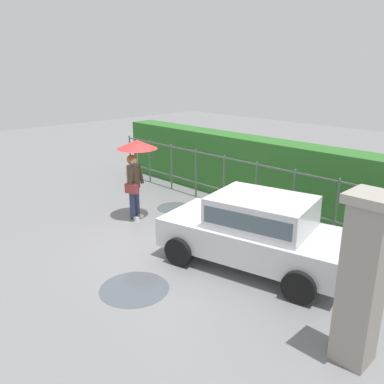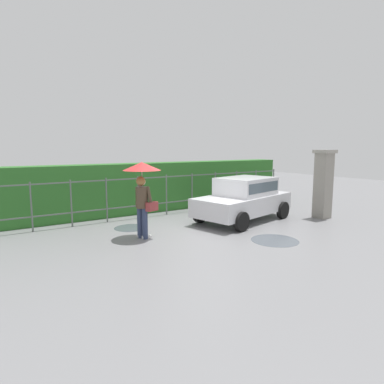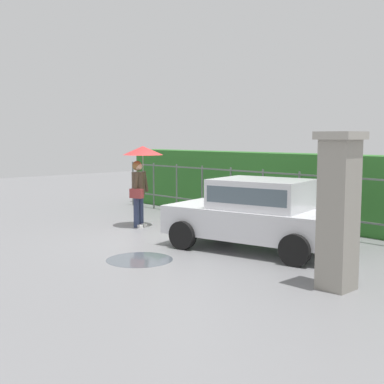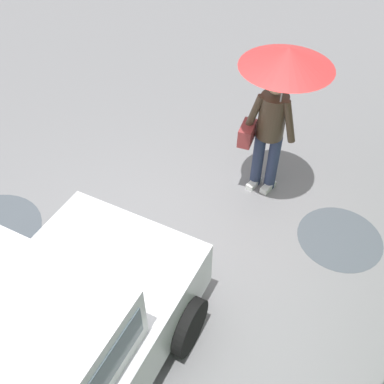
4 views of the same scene
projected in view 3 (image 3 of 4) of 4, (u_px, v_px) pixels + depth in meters
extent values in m
plane|color=slate|center=(183.00, 238.00, 11.79)|extent=(40.00, 40.00, 0.00)
cube|color=silver|center=(255.00, 222.00, 10.57)|extent=(3.97, 2.41, 0.60)
cube|color=silver|center=(262.00, 194.00, 10.42)|extent=(2.17, 1.82, 0.60)
cube|color=#4C5B66|center=(262.00, 193.00, 10.42)|extent=(2.03, 1.81, 0.33)
cylinder|color=black|center=(183.00, 235.00, 10.61)|extent=(0.62, 0.31, 0.60)
cylinder|color=black|center=(224.00, 224.00, 11.99)|extent=(0.62, 0.31, 0.60)
cylinder|color=black|center=(295.00, 250.00, 9.21)|extent=(0.62, 0.31, 0.60)
cylinder|color=black|center=(327.00, 235.00, 10.59)|extent=(0.62, 0.31, 0.60)
cube|color=red|center=(334.00, 228.00, 9.06)|extent=(0.10, 0.21, 0.16)
cube|color=red|center=(353.00, 219.00, 9.96)|extent=(0.10, 0.21, 0.16)
cylinder|color=#2D3856|center=(141.00, 210.00, 13.36)|extent=(0.15, 0.15, 0.86)
cylinder|color=#2D3856|center=(136.00, 211.00, 13.19)|extent=(0.15, 0.15, 0.86)
cube|color=white|center=(143.00, 225.00, 13.38)|extent=(0.26, 0.10, 0.08)
cube|color=white|center=(139.00, 226.00, 13.20)|extent=(0.26, 0.10, 0.08)
cylinder|color=#473828|center=(138.00, 183.00, 13.20)|extent=(0.34, 0.34, 0.58)
sphere|color=#DBAD89|center=(138.00, 167.00, 13.15)|extent=(0.22, 0.22, 0.22)
sphere|color=olive|center=(137.00, 166.00, 13.16)|extent=(0.25, 0.25, 0.25)
cylinder|color=#473828|center=(145.00, 181.00, 13.35)|extent=(0.16, 0.24, 0.56)
cylinder|color=#473828|center=(136.00, 183.00, 12.96)|extent=(0.16, 0.24, 0.56)
cylinder|color=#B2B2B7|center=(143.00, 170.00, 13.18)|extent=(0.02, 0.02, 0.77)
cone|color=red|center=(143.00, 150.00, 13.13)|extent=(1.05, 1.05, 0.23)
cube|color=maroon|center=(137.00, 193.00, 12.94)|extent=(0.37, 0.26, 0.24)
cube|color=gray|center=(338.00, 215.00, 7.74)|extent=(0.48, 0.48, 2.30)
cube|color=#9E998E|center=(341.00, 136.00, 7.61)|extent=(0.60, 0.60, 0.12)
cylinder|color=#59605B|center=(133.00, 183.00, 17.52)|extent=(0.05, 0.05, 1.50)
cylinder|color=#59605B|center=(154.00, 186.00, 16.69)|extent=(0.05, 0.05, 1.50)
cylinder|color=#59605B|center=(177.00, 188.00, 15.86)|extent=(0.05, 0.05, 1.50)
cylinder|color=#59605B|center=(202.00, 191.00, 15.03)|extent=(0.05, 0.05, 1.50)
cylinder|color=#59605B|center=(231.00, 194.00, 14.20)|extent=(0.05, 0.05, 1.50)
cylinder|color=#59605B|center=(263.00, 198.00, 13.37)|extent=(0.05, 0.05, 1.50)
cylinder|color=#59605B|center=(299.00, 202.00, 12.54)|extent=(0.05, 0.05, 1.50)
cylinder|color=#59605B|center=(340.00, 206.00, 11.70)|extent=(0.05, 0.05, 1.50)
cube|color=#59605B|center=(263.00, 172.00, 13.30)|extent=(11.43, 0.03, 0.04)
cube|color=#59605B|center=(262.00, 209.00, 13.40)|extent=(11.43, 0.03, 0.04)
cube|color=#2D6B28|center=(285.00, 188.00, 14.01)|extent=(12.43, 0.90, 1.90)
cylinder|color=#4C545B|center=(139.00, 260.00, 9.74)|extent=(1.28, 1.28, 0.00)
cylinder|color=#4C545B|center=(180.00, 222.00, 14.05)|extent=(1.05, 1.05, 0.00)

